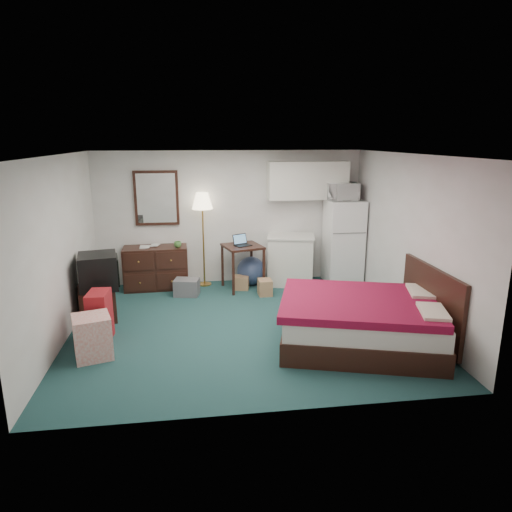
{
  "coord_description": "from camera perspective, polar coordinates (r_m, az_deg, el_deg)",
  "views": [
    {
      "loc": [
        -0.69,
        -6.31,
        2.72
      ],
      "look_at": [
        0.2,
        0.09,
        1.04
      ],
      "focal_mm": 32.0,
      "sensor_mm": 36.0,
      "label": 1
    }
  ],
  "objects": [
    {
      "name": "floor",
      "position": [
        6.9,
        -1.54,
        -8.66
      ],
      "size": [
        5.0,
        4.5,
        0.01
      ],
      "primitive_type": "cube",
      "color": "#153636",
      "rests_on": "ground"
    },
    {
      "name": "ceiling",
      "position": [
        6.35,
        -1.69,
        12.56
      ],
      "size": [
        5.0,
        4.5,
        0.01
      ],
      "primitive_type": "cube",
      "color": "white",
      "rests_on": "walls"
    },
    {
      "name": "walls",
      "position": [
        6.51,
        -1.61,
        1.5
      ],
      "size": [
        5.01,
        4.51,
        2.5
      ],
      "color": "white",
      "rests_on": "floor"
    },
    {
      "name": "mirror",
      "position": [
        8.62,
        -12.33,
        7.09
      ],
      "size": [
        0.8,
        0.06,
        1.0
      ],
      "primitive_type": null,
      "color": "white",
      "rests_on": "walls"
    },
    {
      "name": "upper_cabinets",
      "position": [
        8.69,
        6.48,
        9.38
      ],
      "size": [
        1.5,
        0.35,
        0.7
      ],
      "primitive_type": null,
      "color": "silver",
      "rests_on": "walls"
    },
    {
      "name": "headboard",
      "position": [
        6.65,
        21.03,
        -5.52
      ],
      "size": [
        0.06,
        1.56,
        1.0
      ],
      "primitive_type": null,
      "color": "black",
      "rests_on": "walls"
    },
    {
      "name": "dresser",
      "position": [
        8.64,
        -12.38,
        -1.42
      ],
      "size": [
        1.17,
        0.56,
        0.79
      ],
      "primitive_type": null,
      "rotation": [
        0.0,
        0.0,
        0.03
      ],
      "color": "black",
      "rests_on": "floor"
    },
    {
      "name": "floor_lamp",
      "position": [
        8.56,
        -6.6,
        2.02
      ],
      "size": [
        0.45,
        0.45,
        1.76
      ],
      "primitive_type": null,
      "rotation": [
        0.0,
        0.0,
        -0.2
      ],
      "color": "gold",
      "rests_on": "floor"
    },
    {
      "name": "desk",
      "position": [
        8.41,
        -1.67,
        -1.38
      ],
      "size": [
        0.8,
        0.8,
        0.82
      ],
      "primitive_type": null,
      "rotation": [
        0.0,
        0.0,
        0.27
      ],
      "color": "black",
      "rests_on": "floor"
    },
    {
      "name": "exercise_ball",
      "position": [
        8.68,
        -0.61,
        -1.85
      ],
      "size": [
        0.58,
        0.58,
        0.54
      ],
      "primitive_type": "sphere",
      "rotation": [
        0.0,
        0.0,
        -0.08
      ],
      "color": "#384B79",
      "rests_on": "floor"
    },
    {
      "name": "kitchen_counter",
      "position": [
        8.71,
        4.32,
        -0.56
      ],
      "size": [
        0.95,
        0.81,
        0.91
      ],
      "primitive_type": null,
      "rotation": [
        0.0,
        0.0,
        -0.23
      ],
      "color": "silver",
      "rests_on": "floor"
    },
    {
      "name": "fridge",
      "position": [
        8.87,
        10.84,
        1.77
      ],
      "size": [
        0.66,
        0.66,
        1.59
      ],
      "primitive_type": null,
      "rotation": [
        0.0,
        0.0,
        -0.0
      ],
      "color": "white",
      "rests_on": "floor"
    },
    {
      "name": "bed",
      "position": [
        6.32,
        12.96,
        -8.1
      ],
      "size": [
        2.39,
        2.09,
        0.65
      ],
      "primitive_type": null,
      "rotation": [
        0.0,
        0.0,
        -0.28
      ],
      "color": "maroon",
      "rests_on": "floor"
    },
    {
      "name": "tv_stand",
      "position": [
        7.43,
        -19.28,
        -5.64
      ],
      "size": [
        0.65,
        0.68,
        0.52
      ],
      "primitive_type": null,
      "rotation": [
        0.0,
        0.0,
        0.27
      ],
      "color": "black",
      "rests_on": "floor"
    },
    {
      "name": "suitcase",
      "position": [
        6.65,
        -18.94,
        -7.15
      ],
      "size": [
        0.29,
        0.44,
        0.7
      ],
      "primitive_type": null,
      "rotation": [
        0.0,
        0.0,
        -0.06
      ],
      "color": "maroon",
      "rests_on": "floor"
    },
    {
      "name": "retail_box",
      "position": [
        6.22,
        -19.76,
        -9.48
      ],
      "size": [
        0.55,
        0.55,
        0.55
      ],
      "primitive_type": null,
      "rotation": [
        0.0,
        0.0,
        0.29
      ],
      "color": "white",
      "rests_on": "floor"
    },
    {
      "name": "file_bin",
      "position": [
        8.21,
        -8.65,
        -3.87
      ],
      "size": [
        0.48,
        0.4,
        0.3
      ],
      "primitive_type": null,
      "rotation": [
        0.0,
        0.0,
        -0.21
      ],
      "color": "slate",
      "rests_on": "floor"
    },
    {
      "name": "cardboard_box_a",
      "position": [
        8.46,
        -1.91,
        -3.34
      ],
      "size": [
        0.33,
        0.3,
        0.25
      ],
      "primitive_type": null,
      "rotation": [
        0.0,
        0.0,
        -0.21
      ],
      "color": "#8F6E59",
      "rests_on": "floor"
    },
    {
      "name": "cardboard_box_b",
      "position": [
        8.14,
        1.12,
        -3.92
      ],
      "size": [
        0.24,
        0.28,
        0.28
      ],
      "primitive_type": null,
      "rotation": [
        0.0,
        0.0,
        0.02
      ],
      "color": "#8F6E59",
      "rests_on": "floor"
    },
    {
      "name": "laptop",
      "position": [
        8.25,
        -1.65,
        1.95
      ],
      "size": [
        0.36,
        0.34,
        0.2
      ],
      "primitive_type": null,
      "rotation": [
        0.0,
        0.0,
        0.48
      ],
      "color": "black",
      "rests_on": "desk"
    },
    {
      "name": "crt_tv",
      "position": [
        7.25,
        -19.12,
        -1.8
      ],
      "size": [
        0.67,
        0.7,
        0.52
      ],
      "primitive_type": null,
      "rotation": [
        0.0,
        0.0,
        0.18
      ],
      "color": "black",
      "rests_on": "tv_stand"
    },
    {
      "name": "microwave",
      "position": [
        8.71,
        10.74,
        8.18
      ],
      "size": [
        0.61,
        0.38,
        0.4
      ],
      "primitive_type": "imported",
      "rotation": [
        0.0,
        0.0,
        -0.1
      ],
      "color": "white",
      "rests_on": "fridge"
    },
    {
      "name": "book_a",
      "position": [
        8.53,
        -14.36,
        1.8
      ],
      "size": [
        0.17,
        0.02,
        0.24
      ],
      "primitive_type": "imported",
      "rotation": [
        0.0,
        0.0,
        0.02
      ],
      "color": "#8F6E59",
      "rests_on": "dresser"
    },
    {
      "name": "book_b",
      "position": [
        8.64,
        -13.05,
        1.93
      ],
      "size": [
        0.15,
        0.05,
        0.21
      ],
      "primitive_type": "imported",
      "rotation": [
        0.0,
        0.0,
        -0.23
      ],
      "color": "#8F6E59",
      "rests_on": "dresser"
    },
    {
      "name": "mug",
      "position": [
        8.41,
        -9.77,
        1.52
      ],
      "size": [
        0.15,
        0.12,
        0.14
      ],
      "primitive_type": "imported",
      "rotation": [
        0.0,
        0.0,
        -0.11
      ],
      "color": "#48833A",
      "rests_on": "dresser"
    }
  ]
}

